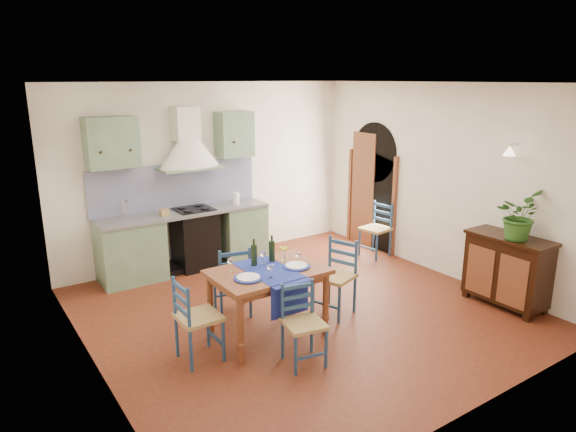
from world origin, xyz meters
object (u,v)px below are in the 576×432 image
object	(u,v)px
dining_table	(269,278)
chair_near	(303,323)
sideboard	(507,268)
potted_plant	(518,215)

from	to	relation	value
dining_table	chair_near	size ratio (longest dim) A/B	1.49
chair_near	sideboard	world-z (taller)	sideboard
potted_plant	dining_table	bearing A→B (deg)	158.98
dining_table	chair_near	xyz separation A→B (m)	(-0.01, -0.67, -0.27)
sideboard	potted_plant	size ratio (longest dim) A/B	1.72
dining_table	potted_plant	bearing A→B (deg)	-21.02
dining_table	sideboard	distance (m)	3.13
chair_near	potted_plant	size ratio (longest dim) A/B	1.38
chair_near	sideboard	bearing A→B (deg)	-6.67
sideboard	potted_plant	distance (m)	0.74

